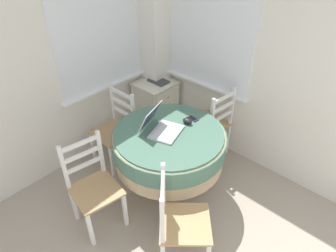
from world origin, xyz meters
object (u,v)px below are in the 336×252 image
(corner_cabinet, at_px, (156,106))
(round_dining_table, at_px, (169,145))
(cell_phone, at_px, (193,119))
(dining_chair_near_right_window, at_px, (212,124))
(dining_chair_camera_near, at_px, (179,223))
(dining_chair_near_back_window, at_px, (116,130))
(book_on_cabinet, at_px, (158,81))
(computer_mouse, at_px, (187,121))
(dining_chair_left_flank, at_px, (93,187))
(laptop, at_px, (161,127))

(corner_cabinet, bearing_deg, round_dining_table, -129.18)
(cell_phone, height_order, dining_chair_near_right_window, dining_chair_near_right_window)
(cell_phone, relative_size, dining_chair_camera_near, 0.13)
(round_dining_table, relative_size, dining_chair_near_back_window, 1.21)
(dining_chair_camera_near, bearing_deg, cell_phone, 33.52)
(corner_cabinet, xyz_separation_m, book_on_cabinet, (0.03, -0.02, 0.35))
(computer_mouse, relative_size, corner_cabinet, 0.15)
(computer_mouse, relative_size, book_on_cabinet, 0.40)
(cell_phone, height_order, dining_chair_camera_near, dining_chair_camera_near)
(dining_chair_near_back_window, bearing_deg, computer_mouse, -70.66)
(cell_phone, relative_size, dining_chair_near_back_window, 0.13)
(dining_chair_near_right_window, bearing_deg, dining_chair_near_back_window, 137.82)
(corner_cabinet, bearing_deg, dining_chair_camera_near, -130.14)
(computer_mouse, height_order, corner_cabinet, computer_mouse)
(round_dining_table, xyz_separation_m, dining_chair_camera_near, (-0.51, -0.57, -0.16))
(dining_chair_near_right_window, distance_m, corner_cabinet, 0.87)
(round_dining_table, height_order, dining_chair_left_flank, dining_chair_left_flank)
(dining_chair_left_flank, relative_size, corner_cabinet, 1.31)
(laptop, xyz_separation_m, cell_phone, (0.36, -0.09, -0.05))
(corner_cabinet, distance_m, book_on_cabinet, 0.36)
(laptop, distance_m, computer_mouse, 0.29)
(computer_mouse, xyz_separation_m, corner_cabinet, (0.50, 0.93, -0.43))
(dining_chair_near_back_window, bearing_deg, dining_chair_left_flank, -142.66)
(round_dining_table, distance_m, dining_chair_left_flank, 0.79)
(corner_cabinet, bearing_deg, computer_mouse, -118.41)
(dining_chair_near_right_window, bearing_deg, round_dining_table, -177.79)
(computer_mouse, xyz_separation_m, dining_chair_near_right_window, (0.53, 0.06, -0.34))
(laptop, relative_size, corner_cabinet, 0.61)
(round_dining_table, height_order, book_on_cabinet, round_dining_table)
(computer_mouse, height_order, dining_chair_left_flank, dining_chair_left_flank)
(dining_chair_near_right_window, bearing_deg, book_on_cabinet, 89.65)
(computer_mouse, height_order, cell_phone, computer_mouse)
(computer_mouse, relative_size, dining_chair_near_back_window, 0.11)
(computer_mouse, height_order, book_on_cabinet, computer_mouse)
(round_dining_table, relative_size, cell_phone, 9.18)
(computer_mouse, relative_size, dining_chair_camera_near, 0.11)
(round_dining_table, bearing_deg, cell_phone, -3.73)
(laptop, xyz_separation_m, dining_chair_near_right_window, (0.80, -0.04, -0.37))
(dining_chair_near_back_window, relative_size, dining_chair_camera_near, 1.00)
(cell_phone, bearing_deg, computer_mouse, -174.43)
(dining_chair_left_flank, xyz_separation_m, corner_cabinet, (1.47, 0.66, -0.09))
(dining_chair_near_right_window, relative_size, dining_chair_camera_near, 1.00)
(dining_chair_near_back_window, distance_m, dining_chair_near_right_window, 1.09)
(dining_chair_near_right_window, height_order, dining_chair_camera_near, same)
(computer_mouse, height_order, dining_chair_near_right_window, dining_chair_near_right_window)
(laptop, distance_m, dining_chair_near_back_window, 0.78)
(dining_chair_near_right_window, distance_m, dining_chair_camera_near, 1.40)
(dining_chair_camera_near, bearing_deg, dining_chair_left_flank, 105.89)
(dining_chair_near_right_window, bearing_deg, laptop, 176.81)
(laptop, bearing_deg, corner_cabinet, 47.05)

